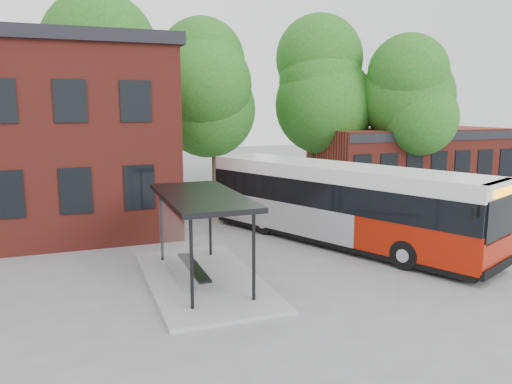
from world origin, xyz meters
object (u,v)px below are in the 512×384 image
object	(u,v)px
bicycle_4	(388,190)
bicycle_0	(354,194)
bicycle_7	(402,187)
bus_shelter	(202,238)
bicycle_6	(397,191)
bicycle_3	(364,191)
bicycle_5	(390,188)
city_bus	(339,204)
bicycle_1	(342,191)
bicycle_2	(348,189)

from	to	relation	value
bicycle_4	bicycle_0	bearing A→B (deg)	103.38
bicycle_7	bus_shelter	bearing A→B (deg)	100.32
bicycle_4	bicycle_6	xyz separation A→B (m)	(0.36, -0.45, -0.02)
bicycle_3	bicycle_5	size ratio (longest dim) A/B	1.08
city_bus	bicycle_3	distance (m)	10.35
bicycle_7	city_bus	bearing A→B (deg)	107.53
bicycle_4	city_bus	bearing A→B (deg)	137.46
bicycle_3	bicycle_5	world-z (taller)	bicycle_3
city_bus	bicycle_0	distance (m)	9.53
bicycle_1	bus_shelter	bearing A→B (deg)	124.14
bicycle_3	bicycle_4	xyz separation A→B (m)	(1.86, 0.17, -0.07)
bicycle_1	bicycle_2	xyz separation A→B (m)	(0.91, 0.78, -0.07)
bicycle_0	bicycle_4	size ratio (longest dim) A/B	0.98
bicycle_0	bicycle_5	world-z (taller)	bicycle_5
bicycle_3	bicycle_0	bearing A→B (deg)	107.71
bicycle_0	bicycle_2	xyz separation A→B (m)	(0.50, 1.55, 0.04)
bicycle_3	bicycle_7	xyz separation A→B (m)	(3.03, 0.33, 0.05)
city_bus	bicycle_5	xyz separation A→B (m)	(8.72, 8.75, -1.16)
city_bus	bicycle_1	distance (m)	9.94
bicycle_7	bicycle_1	bearing A→B (deg)	64.67
bicycle_0	bicycle_4	world-z (taller)	bicycle_4
bus_shelter	city_bus	distance (m)	6.91
bicycle_1	bicycle_5	size ratio (longest dim) A/B	1.16
city_bus	bicycle_6	bearing A→B (deg)	17.96
bicycle_4	bicycle_2	bearing A→B (deg)	68.33
bicycle_0	bicycle_4	xyz separation A→B (m)	(2.78, 0.54, 0.01)
bicycle_6	bicycle_1	bearing A→B (deg)	94.50
city_bus	bus_shelter	bearing A→B (deg)	177.05
bicycle_2	bicycle_3	xyz separation A→B (m)	(0.41, -1.19, 0.04)
bicycle_4	bicycle_7	world-z (taller)	bicycle_7
bicycle_1	bicycle_4	bearing A→B (deg)	-103.95
city_bus	bicycle_4	distance (m)	11.72
city_bus	bicycle_7	world-z (taller)	city_bus
bicycle_5	bus_shelter	bearing A→B (deg)	144.97
bus_shelter	bicycle_2	size ratio (longest dim) A/B	4.01
bicycle_6	bicycle_5	bearing A→B (deg)	8.00
city_bus	bicycle_7	xyz separation A→B (m)	(9.40, 8.41, -1.07)
bus_shelter	bicycle_1	distance (m)	15.94
bus_shelter	city_bus	world-z (taller)	city_bus
bicycle_5	bicycle_7	size ratio (longest dim) A/B	0.83
bus_shelter	bicycle_5	bearing A→B (deg)	36.62
bicycle_5	bicycle_6	world-z (taller)	bicycle_5
bicycle_6	bicycle_7	world-z (taller)	bicycle_7
bicycle_1	bicycle_6	distance (m)	3.61
bicycle_4	bicycle_1	bearing A→B (deg)	88.09
bicycle_0	city_bus	bearing A→B (deg)	147.34
city_bus	bicycle_7	size ratio (longest dim) A/B	6.97
city_bus	bicycle_4	bearing A→B (deg)	20.76
city_bus	bicycle_5	bearing A→B (deg)	20.80
bicycle_1	bicycle_6	bearing A→B (deg)	-110.59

